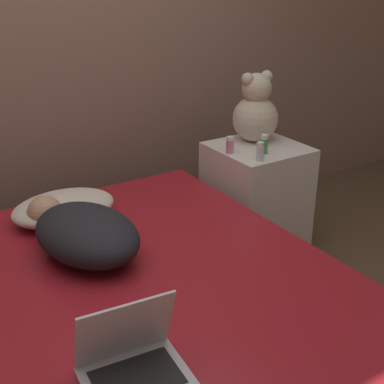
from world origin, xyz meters
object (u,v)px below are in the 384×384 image
(teddy_bear, at_px, (256,111))
(bottle_pink, at_px, (230,145))
(bottle_green, at_px, (264,144))
(pillow, at_px, (64,208))
(bottle_clear, at_px, (260,152))
(person_lying, at_px, (83,232))
(laptop, at_px, (132,361))

(teddy_bear, relative_size, bottle_pink, 4.28)
(bottle_pink, relative_size, bottle_green, 0.89)
(pillow, bearing_deg, bottle_pink, -3.72)
(pillow, xyz_separation_m, bottle_clear, (0.97, -0.24, 0.16))
(bottle_pink, bearing_deg, pillow, 176.28)
(bottle_pink, distance_m, bottle_green, 0.18)
(bottle_clear, distance_m, bottle_green, 0.12)
(bottle_green, bearing_deg, person_lying, -170.41)
(pillow, bearing_deg, laptop, -100.36)
(bottle_clear, bearing_deg, laptop, -143.82)
(teddy_bear, distance_m, bottle_green, 0.25)
(pillow, xyz_separation_m, person_lying, (-0.04, -0.35, 0.04))
(pillow, relative_size, person_lying, 0.69)
(pillow, distance_m, person_lying, 0.35)
(laptop, distance_m, bottle_pink, 1.53)
(teddy_bear, bearing_deg, bottle_pink, -158.64)
(pillow, bearing_deg, teddy_bear, 1.78)
(bottle_clear, bearing_deg, person_lying, -173.88)
(bottle_green, bearing_deg, laptop, -143.52)
(bottle_pink, bearing_deg, bottle_green, -33.74)
(pillow, height_order, teddy_bear, teddy_bear)
(bottle_pink, bearing_deg, laptop, -137.07)
(laptop, height_order, bottle_clear, bottle_clear)
(laptop, relative_size, bottle_pink, 3.54)
(teddy_bear, height_order, bottle_pink, teddy_bear)
(teddy_bear, relative_size, bottle_green, 3.82)
(person_lying, xyz_separation_m, teddy_bear, (1.20, 0.38, 0.24))
(bottle_clear, bearing_deg, teddy_bear, 55.86)
(laptop, distance_m, bottle_clear, 1.46)
(teddy_bear, relative_size, bottle_clear, 3.93)
(bottle_clear, relative_size, bottle_green, 0.97)
(bottle_clear, bearing_deg, bottle_green, 40.03)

